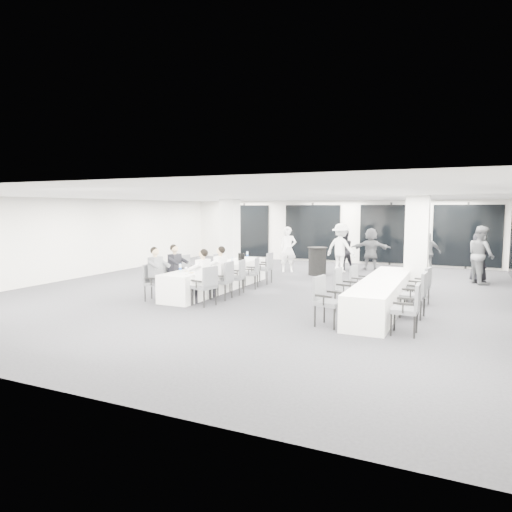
{
  "coord_description": "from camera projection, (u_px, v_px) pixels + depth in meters",
  "views": [
    {
      "loc": [
        5.36,
        -12.28,
        2.46
      ],
      "look_at": [
        -0.15,
        -0.2,
        1.06
      ],
      "focal_mm": 32.0,
      "sensor_mm": 36.0,
      "label": 1
    }
  ],
  "objects": [
    {
      "name": "room",
      "position": [
        304.0,
        243.0,
        14.08
      ],
      "size": [
        14.04,
        16.04,
        2.84
      ],
      "color": "#242429",
      "rests_on": "ground"
    },
    {
      "name": "column_left",
      "position": [
        230.0,
        236.0,
        17.48
      ],
      "size": [
        0.6,
        0.6,
        2.8
      ],
      "primitive_type": "cube",
      "color": "silver",
      "rests_on": "floor"
    },
    {
      "name": "column_right",
      "position": [
        417.0,
        246.0,
        12.61
      ],
      "size": [
        0.6,
        0.6,
        2.8
      ],
      "primitive_type": "cube",
      "color": "silver",
      "rests_on": "floor"
    },
    {
      "name": "banquet_table_main",
      "position": [
        219.0,
        277.0,
        13.74
      ],
      "size": [
        0.9,
        5.0,
        0.75
      ],
      "primitive_type": "cube",
      "color": "silver",
      "rests_on": "floor"
    },
    {
      "name": "banquet_table_side",
      "position": [
        382.0,
        295.0,
        11.02
      ],
      "size": [
        0.9,
        5.0,
        0.75
      ],
      "primitive_type": "cube",
      "color": "silver",
      "rests_on": "floor"
    },
    {
      "name": "cocktail_table",
      "position": [
        317.0,
        261.0,
        16.76
      ],
      "size": [
        0.74,
        0.74,
        1.03
      ],
      "color": "black",
      "rests_on": "floor"
    },
    {
      "name": "chair_main_left_near",
      "position": [
        152.0,
        280.0,
        12.14
      ],
      "size": [
        0.58,
        0.61,
        0.97
      ],
      "rotation": [
        0.0,
        0.0,
        -1.35
      ],
      "color": "#4B4D52",
      "rests_on": "floor"
    },
    {
      "name": "chair_main_left_second",
      "position": [
        172.0,
        277.0,
        12.95
      ],
      "size": [
        0.51,
        0.54,
        0.87
      ],
      "rotation": [
        0.0,
        0.0,
        -1.4
      ],
      "color": "#4B4D52",
      "rests_on": "floor"
    },
    {
      "name": "chair_main_left_mid",
      "position": [
        189.0,
        270.0,
        13.77
      ],
      "size": [
        0.55,
        0.61,
        1.04
      ],
      "rotation": [
        0.0,
        0.0,
        -1.61
      ],
      "color": "#4B4D52",
      "rests_on": "floor"
    },
    {
      "name": "chair_main_left_fourth",
      "position": [
        205.0,
        269.0,
        14.59
      ],
      "size": [
        0.49,
        0.53,
        0.9
      ],
      "rotation": [
        0.0,
        0.0,
        -1.49
      ],
      "color": "#4B4D52",
      "rests_on": "floor"
    },
    {
      "name": "chair_main_left_far",
      "position": [
        221.0,
        265.0,
        15.57
      ],
      "size": [
        0.5,
        0.54,
        0.9
      ],
      "rotation": [
        0.0,
        0.0,
        -1.67
      ],
      "color": "#4B4D52",
      "rests_on": "floor"
    },
    {
      "name": "chair_main_right_near",
      "position": [
        206.0,
        283.0,
        11.45
      ],
      "size": [
        0.62,
        0.65,
        1.01
      ],
      "rotation": [
        0.0,
        0.0,
        1.31
      ],
      "color": "#4B4D52",
      "rests_on": "floor"
    },
    {
      "name": "chair_main_right_second",
      "position": [
        224.0,
        278.0,
        12.3
      ],
      "size": [
        0.54,
        0.6,
        1.02
      ],
      "rotation": [
        0.0,
        0.0,
        1.61
      ],
      "color": "#4B4D52",
      "rests_on": "floor"
    },
    {
      "name": "chair_main_right_mid",
      "position": [
        237.0,
        275.0,
        13.02
      ],
      "size": [
        0.57,
        0.61,
        0.98
      ],
      "rotation": [
        0.0,
        0.0,
        1.74
      ],
      "color": "#4B4D52",
      "rests_on": "floor"
    },
    {
      "name": "chair_main_right_fourth",
      "position": [
        253.0,
        271.0,
        13.98
      ],
      "size": [
        0.58,
        0.61,
        0.95
      ],
      "rotation": [
        0.0,
        0.0,
        1.82
      ],
      "color": "#4B4D52",
      "rests_on": "floor"
    },
    {
      "name": "chair_main_right_far",
      "position": [
        266.0,
        266.0,
        14.87
      ],
      "size": [
        0.53,
        0.59,
        1.01
      ],
      "rotation": [
        0.0,
        0.0,
        1.61
      ],
      "color": "#4B4D52",
      "rests_on": "floor"
    },
    {
      "name": "chair_side_left_near",
      "position": [
        325.0,
        298.0,
        9.52
      ],
      "size": [
        0.61,
        0.65,
        1.04
      ],
      "rotation": [
        0.0,
        0.0,
        -1.75
      ],
      "color": "#4B4D52",
      "rests_on": "floor"
    },
    {
      "name": "chair_side_left_mid",
      "position": [
        343.0,
        287.0,
        10.94
      ],
      "size": [
        0.55,
        0.6,
        1.02
      ],
      "rotation": [
        0.0,
        0.0,
        -1.64
      ],
      "color": "#4B4D52",
      "rests_on": "floor"
    },
    {
      "name": "chair_side_left_far",
      "position": [
        358.0,
        280.0,
        12.39
      ],
      "size": [
        0.53,
        0.56,
        0.9
      ],
      "rotation": [
        0.0,
        0.0,
        -1.76
      ],
      "color": "#4B4D52",
      "rests_on": "floor"
    },
    {
      "name": "chair_side_right_near",
      "position": [
        409.0,
        306.0,
        8.81
      ],
      "size": [
        0.52,
        0.58,
        1.01
      ],
      "rotation": [
        0.0,
        0.0,
        1.56
      ],
      "color": "#4B4D52",
      "rests_on": "floor"
    },
    {
      "name": "chair_side_right_mid",
      "position": [
        417.0,
        292.0,
        10.2
      ],
      "size": [
        0.56,
        0.62,
        1.03
      ],
      "rotation": [
        0.0,
        0.0,
        1.48
      ],
      "color": "#4B4D52",
      "rests_on": "floor"
    },
    {
      "name": "chair_side_right_far",
      "position": [
        422.0,
        284.0,
        11.51
      ],
      "size": [
        0.57,
        0.61,
        0.97
      ],
      "rotation": [
        0.0,
        0.0,
        1.39
      ],
      "color": "#4B4D52",
      "rests_on": "floor"
    },
    {
      "name": "seated_guest_a",
      "position": [
        158.0,
        270.0,
        12.06
      ],
      "size": [
        0.5,
        0.38,
        1.44
      ],
      "rotation": [
        0.0,
        0.0,
        -1.57
      ],
      "color": "#56585D",
      "rests_on": "floor"
    },
    {
      "name": "seated_guest_b",
      "position": [
        177.0,
        267.0,
        12.87
      ],
      "size": [
        0.5,
        0.38,
        1.44
      ],
      "rotation": [
        0.0,
        0.0,
        -1.57
      ],
      "color": "black",
      "rests_on": "floor"
    },
    {
      "name": "seated_guest_c",
      "position": [
        201.0,
        273.0,
        11.52
      ],
      "size": [
        0.5,
        0.38,
        1.44
      ],
      "rotation": [
        0.0,
        0.0,
        1.57
      ],
      "color": "white",
      "rests_on": "floor"
    },
    {
      "name": "seated_guest_d",
      "position": [
        219.0,
        269.0,
        12.34
      ],
      "size": [
        0.5,
        0.38,
        1.44
      ],
      "rotation": [
        0.0,
        0.0,
        1.57
      ],
      "color": "white",
      "rests_on": "floor"
    },
    {
      "name": "standing_guest_a",
      "position": [
        288.0,
        246.0,
        17.57
      ],
      "size": [
        0.9,
        0.83,
        1.98
      ],
      "primitive_type": "imported",
      "rotation": [
        0.0,
        0.0,
        0.42
      ],
      "color": "white",
      "rests_on": "floor"
    },
    {
      "name": "standing_guest_b",
      "position": [
        344.0,
        248.0,
        18.15
      ],
      "size": [
        1.0,
        0.94,
        1.79
      ],
      "primitive_type": "imported",
      "rotation": [
        0.0,
        0.0,
        3.78
      ],
      "color": "black",
      "rests_on": "floor"
    },
    {
      "name": "standing_guest_c",
      "position": [
        341.0,
        245.0,
        17.49
      ],
      "size": [
        1.51,
        1.07,
        2.12
      ],
      "primitive_type": "imported",
      "rotation": [
        0.0,
        0.0,
        2.84
      ],
      "color": "white",
      "rests_on": "floor"
    },
    {
      "name": "standing_guest_d",
      "position": [
        428.0,
        250.0,
        17.21
      ],
      "size": [
        1.18,
        0.92,
        1.76
      ],
      "primitive_type": "imported",
      "rotation": [
        0.0,
        0.0,
        3.52
      ],
      "color": "#56585D",
      "rests_on": "floor"
    },
    {
      "name": "standing_guest_e",
      "position": [
        479.0,
        254.0,
        15.05
      ],
      "size": [
        0.76,
        1.02,
        1.89
      ],
      "primitive_type": "imported",
      "rotation": [
        0.0,
        0.0,
        1.81
      ],
      "color": "black",
      "rests_on": "floor"
    },
    {
      "name": "standing_guest_f",
      "position": [
        371.0,
        246.0,
        18.07
      ],
      "size": [
        1.84,
        0.98,
        1.9
      ],
      "primitive_type": "imported",
      "rotation": [
        0.0,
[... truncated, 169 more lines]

